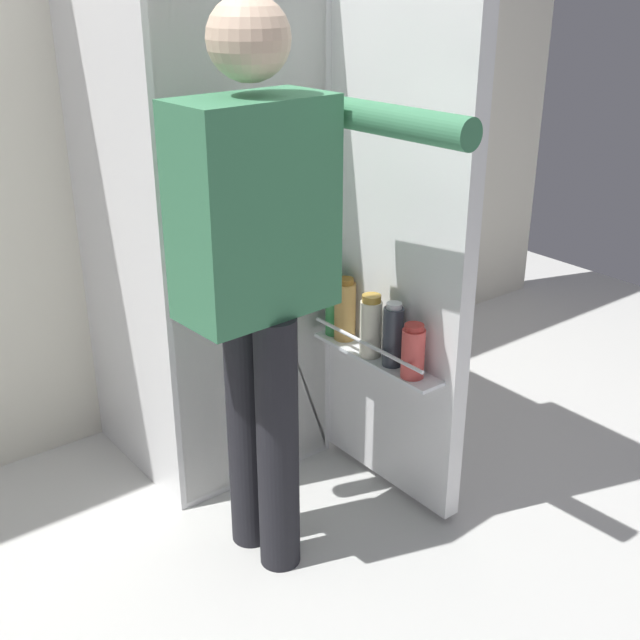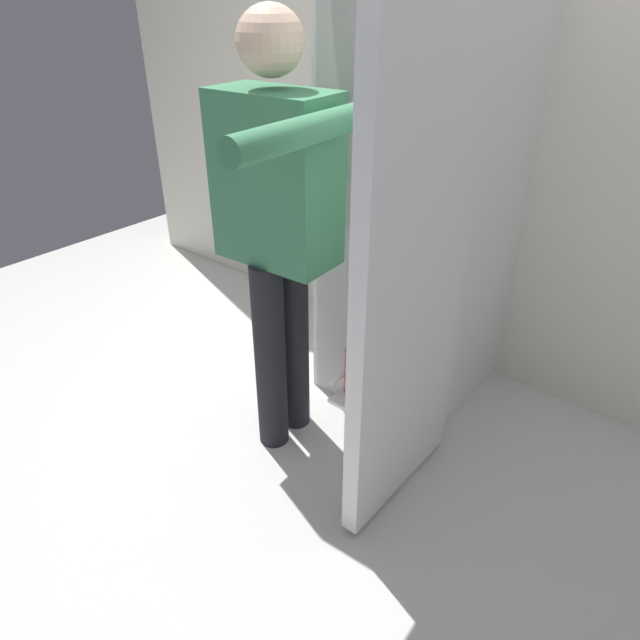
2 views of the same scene
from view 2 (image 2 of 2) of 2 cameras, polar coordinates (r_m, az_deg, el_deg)
ground_plane at (r=2.41m, az=1.22°, el=-11.92°), size 5.48×5.48×0.00m
kitchen_wall at (r=2.59m, az=15.60°, el=23.38°), size 4.40×0.10×2.70m
refrigerator at (r=2.31m, az=10.07°, el=11.57°), size 0.68×1.22×1.79m
person at (r=1.97m, az=-4.08°, el=10.26°), size 0.54×0.70×1.59m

